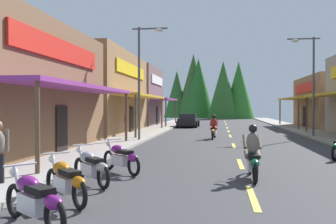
# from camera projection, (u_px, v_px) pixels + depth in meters

# --- Properties ---
(ground) EXTENTS (10.20, 80.72, 0.10)m
(ground) POSITION_uv_depth(u_px,v_px,m) (230.00, 136.00, 26.45)
(ground) COLOR #38383A
(sidewalk_left) EXTENTS (2.52, 80.72, 0.12)m
(sidewalk_left) POSITION_uv_depth(u_px,v_px,m) (143.00, 134.00, 27.32)
(sidewalk_left) COLOR #9E9991
(sidewalk_left) RESTS_ON ground
(sidewalk_right) EXTENTS (2.52, 80.72, 0.12)m
(sidewalk_right) POSITION_uv_depth(u_px,v_px,m) (323.00, 136.00, 25.57)
(sidewalk_right) COLOR gray
(sidewalk_right) RESTS_ON ground
(centerline_dashes) EXTENTS (0.16, 54.48, 0.01)m
(centerline_dashes) POSITION_uv_depth(u_px,v_px,m) (229.00, 134.00, 28.48)
(centerline_dashes) COLOR #E0C64C
(centerline_dashes) RESTS_ON ground
(storefront_left_middle) EXTENTS (10.65, 12.48, 6.31)m
(storefront_left_middle) POSITION_uv_depth(u_px,v_px,m) (77.00, 93.00, 29.67)
(storefront_left_middle) COLOR olive
(storefront_left_middle) RESTS_ON ground
(storefront_left_far) EXTENTS (9.99, 9.68, 6.39)m
(storefront_left_far) POSITION_uv_depth(u_px,v_px,m) (121.00, 97.00, 41.62)
(storefront_left_far) COLOR brown
(storefront_left_far) RESTS_ON ground
(streetlamp_left) EXTENTS (2.12, 0.30, 6.79)m
(streetlamp_left) POSITION_uv_depth(u_px,v_px,m) (144.00, 68.00, 22.02)
(streetlamp_left) COLOR #474C51
(streetlamp_left) RESTS_ON ground
(streetlamp_right) EXTENTS (2.12, 0.30, 6.74)m
(streetlamp_right) POSITION_uv_depth(u_px,v_px,m) (309.00, 73.00, 24.91)
(streetlamp_right) COLOR #474C51
(streetlamp_right) RESTS_ON ground
(motorcycle_parked_left_0) EXTENTS (1.78, 1.36, 1.04)m
(motorcycle_parked_left_0) POSITION_uv_depth(u_px,v_px,m) (34.00, 199.00, 6.35)
(motorcycle_parked_left_0) COLOR black
(motorcycle_parked_left_0) RESTS_ON ground
(motorcycle_parked_left_1) EXTENTS (1.59, 1.57, 1.04)m
(motorcycle_parked_left_1) POSITION_uv_depth(u_px,v_px,m) (65.00, 180.00, 7.99)
(motorcycle_parked_left_1) COLOR black
(motorcycle_parked_left_1) RESTS_ON ground
(motorcycle_parked_left_2) EXTENTS (1.56, 1.61, 1.04)m
(motorcycle_parked_left_2) POSITION_uv_depth(u_px,v_px,m) (91.00, 166.00, 9.83)
(motorcycle_parked_left_2) COLOR black
(motorcycle_parked_left_2) RESTS_ON ground
(motorcycle_parked_left_3) EXTENTS (1.61, 1.56, 1.04)m
(motorcycle_parked_left_3) POSITION_uv_depth(u_px,v_px,m) (121.00, 157.00, 11.55)
(motorcycle_parked_left_3) COLOR black
(motorcycle_parked_left_3) RESTS_ON ground
(rider_cruising_lead) EXTENTS (0.60, 2.14, 1.57)m
(rider_cruising_lead) POSITION_uv_depth(u_px,v_px,m) (253.00, 156.00, 10.60)
(rider_cruising_lead) COLOR black
(rider_cruising_lead) RESTS_ON ground
(rider_cruising_trailing) EXTENTS (0.61, 2.14, 1.57)m
(rider_cruising_trailing) POSITION_uv_depth(u_px,v_px,m) (214.00, 129.00, 23.80)
(rider_cruising_trailing) COLOR black
(rider_cruising_trailing) RESTS_ON ground
(pedestrian_by_shop) EXTENTS (0.26, 0.57, 1.76)m
(pedestrian_by_shop) POSITION_uv_depth(u_px,v_px,m) (126.00, 122.00, 25.13)
(pedestrian_by_shop) COLOR #726659
(pedestrian_by_shop) RESTS_ON ground
(parked_car_curbside) EXTENTS (2.13, 4.34, 1.40)m
(parked_car_curbside) POSITION_uv_depth(u_px,v_px,m) (188.00, 120.00, 37.90)
(parked_car_curbside) COLOR black
(parked_car_curbside) RESTS_ON ground
(treeline_backdrop) EXTENTS (16.77, 11.98, 12.15)m
(treeline_backdrop) POSITION_uv_depth(u_px,v_px,m) (205.00, 89.00, 68.42)
(treeline_backdrop) COLOR #286B23
(treeline_backdrop) RESTS_ON ground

